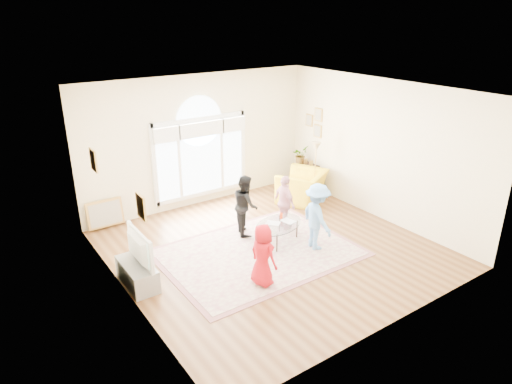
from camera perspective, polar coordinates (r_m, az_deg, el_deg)
ground at (r=9.44m, az=2.02°, el=-7.07°), size 6.00×6.00×0.00m
room_shell at (r=11.08m, az=-6.63°, el=6.01°), size 6.00×6.00×6.00m
area_rug at (r=9.27m, az=0.32°, el=-7.57°), size 3.60×2.60×0.02m
rug_border at (r=9.27m, az=0.32°, el=-7.59°), size 3.80×2.80×0.01m
tv_console at (r=8.46m, az=-14.61°, el=-9.91°), size 0.45×1.00×0.42m
television at (r=8.21m, az=-14.90°, el=-6.83°), size 0.17×1.05×0.61m
coffee_table at (r=9.51m, az=2.81°, el=-4.12°), size 1.42×1.15×0.54m
armchair at (r=11.65m, az=5.79°, el=0.70°), size 1.54×1.47×0.77m
side_cabinet at (r=12.43m, az=6.45°, el=1.87°), size 0.40×0.50×0.70m
floor_lamp at (r=11.53m, az=7.52°, el=5.10°), size 0.32×0.32×1.51m
plant_pedestal at (r=12.55m, az=5.43°, el=2.12°), size 0.20×0.20×0.70m
potted_plant at (r=12.37m, az=5.53°, el=4.66°), size 0.53×0.50×0.47m
leaning_picture at (r=10.83m, az=-18.14°, el=-4.24°), size 0.80×0.14×0.62m
child_red at (r=7.99m, az=0.85°, el=-7.89°), size 0.46×0.62×1.15m
child_black at (r=9.76m, az=-1.32°, el=-1.61°), size 0.70×0.78×1.32m
child_pink at (r=9.99m, az=3.62°, el=-1.34°), size 0.36×0.75×1.23m
child_blue at (r=9.21m, az=7.65°, el=-3.07°), size 0.67×0.97×1.38m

